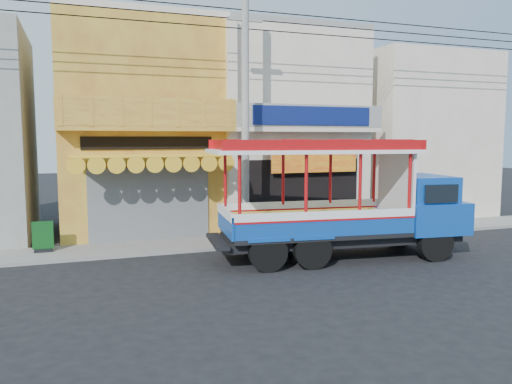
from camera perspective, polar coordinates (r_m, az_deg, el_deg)
ground at (r=14.68m, az=6.70°, el=-8.54°), size 90.00×90.00×0.00m
sidewalk at (r=18.24m, az=1.10°, el=-5.40°), size 30.00×2.00×0.12m
shophouse_left at (r=20.81m, az=-13.30°, el=7.08°), size 6.00×7.50×8.24m
shophouse_right at (r=22.29m, az=2.33°, el=7.16°), size 6.00×6.75×8.24m
party_pilaster at (r=18.35m, az=-2.77°, el=7.04°), size 0.35×0.30×8.00m
filler_building_right at (r=25.77m, az=16.97°, el=6.08°), size 6.00×6.00×7.60m
utility_pole at (r=16.97m, az=-0.75°, el=10.61°), size 28.00×0.26×9.00m
songthaew_truck at (r=15.81m, az=11.55°, el=-1.03°), size 8.10×3.40×3.67m
green_sign at (r=17.27m, az=-23.17°, el=-4.97°), size 0.64×0.30×0.98m
potted_plant_a at (r=18.79m, az=5.02°, el=-3.25°), size 1.22×1.25×1.06m
potted_plant_c at (r=20.47m, az=11.48°, el=-2.54°), size 0.81×0.81×1.09m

